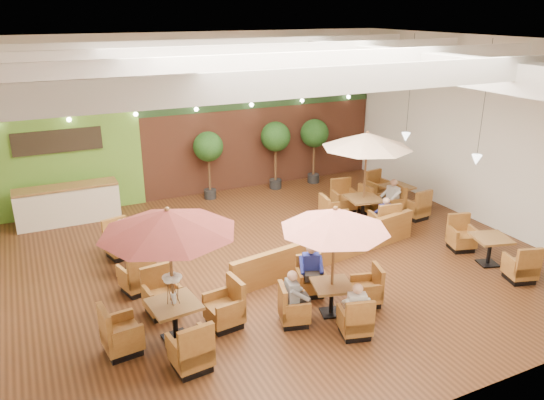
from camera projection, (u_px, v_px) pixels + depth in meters
room at (258, 114)px, 13.69m from camera, size 14.04×14.00×5.52m
service_counter at (68, 204)px, 16.13m from camera, size 3.00×0.75×1.18m
booth_divider at (331, 248)px, 13.60m from camera, size 5.90×1.15×0.82m
table_0 at (170, 253)px, 9.95m from camera, size 2.81×2.81×2.82m
table_1 at (334, 242)px, 10.89m from camera, size 2.54×2.54×2.48m
table_2 at (366, 162)px, 15.61m from camera, size 2.90×2.90×2.88m
table_3 at (128, 255)px, 13.04m from camera, size 1.12×2.85×1.58m
table_4 at (489, 251)px, 13.55m from camera, size 1.07×2.71×0.96m
table_5 at (389, 199)px, 17.21m from camera, size 1.83×2.68×0.99m
topiary_0 at (208, 149)px, 17.78m from camera, size 1.01×1.01×2.35m
topiary_1 at (276, 139)px, 18.77m from camera, size 1.06×1.06×2.46m
topiary_2 at (314, 136)px, 19.43m from camera, size 1.04×1.04×2.41m
diner_0 at (356, 303)px, 10.45m from camera, size 0.41×0.38×0.74m
diner_1 at (311, 265)px, 11.98m from camera, size 0.43×0.40×0.78m
diner_2 at (294, 292)px, 10.85m from camera, size 0.35×0.41×0.78m
diner_3 at (385, 212)px, 15.13m from camera, size 0.38×0.33×0.73m
diner_4 at (392, 195)px, 16.45m from camera, size 0.31×0.39×0.80m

